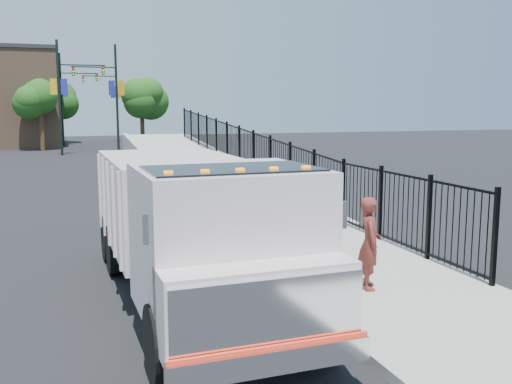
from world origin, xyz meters
name	(u,v)px	position (x,y,z in m)	size (l,w,h in m)	color
ground	(275,280)	(0.00, 0.00, 0.00)	(120.00, 120.00, 0.00)	black
sidewalk	(416,298)	(1.93, -2.00, 0.06)	(3.55, 12.00, 0.12)	#9E998E
curb	(317,309)	(0.00, -2.00, 0.08)	(0.30, 12.00, 0.16)	#ADAAA3
ramp	(198,179)	(2.12, 16.00, 0.00)	(3.95, 24.00, 1.70)	#9E998E
iron_fence	(253,168)	(3.55, 12.00, 0.90)	(0.10, 28.00, 1.80)	black
truck	(193,220)	(-1.82, -0.87, 1.48)	(2.69, 7.75, 2.64)	black
worker	(370,243)	(1.31, -1.39, 0.96)	(0.62, 0.40, 1.69)	maroon
debris	(340,287)	(0.79, -1.28, 0.16)	(0.33, 0.33, 0.08)	silver
light_pole_0	(64,93)	(-3.67, 32.42, 4.36)	(3.77, 0.22, 8.00)	black
light_pole_1	(113,94)	(-0.18, 34.26, 4.36)	(3.77, 0.22, 8.00)	black
light_pole_2	(65,96)	(-3.53, 42.79, 4.36)	(3.77, 0.22, 8.00)	black
light_pole_3	(114,97)	(0.95, 46.98, 4.36)	(3.78, 0.22, 8.00)	black
tree_0	(40,100)	(-5.40, 37.41, 3.96)	(2.83, 2.83, 5.41)	#382314
tree_1	(142,100)	(2.45, 38.03, 3.96)	(2.81, 2.81, 5.40)	#382314
tree_2	(59,101)	(-4.08, 46.87, 3.97)	(3.33, 3.33, 5.67)	#382314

